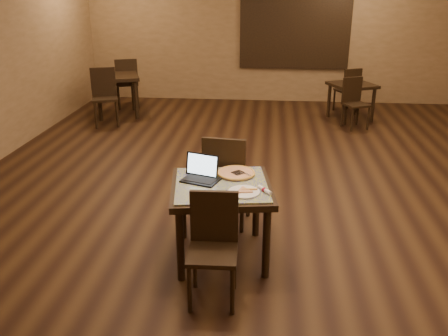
# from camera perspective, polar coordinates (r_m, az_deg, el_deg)

# --- Properties ---
(ground) EXTENTS (10.00, 10.00, 0.00)m
(ground) POSITION_cam_1_polar(r_m,az_deg,el_deg) (6.13, 5.00, -2.67)
(ground) COLOR black
(ground) RESTS_ON ground
(wall_back) EXTENTS (8.00, 0.02, 3.00)m
(wall_back) POSITION_cam_1_polar(r_m,az_deg,el_deg) (10.65, 5.71, 15.99)
(wall_back) COLOR olive
(wall_back) RESTS_ON ground
(mural) EXTENTS (2.34, 0.05, 1.64)m
(mural) POSITION_cam_1_polar(r_m,az_deg,el_deg) (10.61, 8.53, 16.12)
(mural) COLOR #275690
(mural) RESTS_ON wall_back
(tiled_table) EXTENTS (1.05, 1.05, 0.76)m
(tiled_table) POSITION_cam_1_polar(r_m,az_deg,el_deg) (4.41, -0.33, -3.15)
(tiled_table) COLOR black
(tiled_table) RESTS_ON ground
(chair_main_near) EXTENTS (0.41, 0.41, 0.92)m
(chair_main_near) POSITION_cam_1_polar(r_m,az_deg,el_deg) (3.93, -1.29, -8.74)
(chair_main_near) COLOR black
(chair_main_near) RESTS_ON ground
(chair_main_far) EXTENTS (0.50, 0.50, 1.04)m
(chair_main_far) POSITION_cam_1_polar(r_m,az_deg,el_deg) (5.00, 0.26, -1.01)
(chair_main_far) COLOR black
(chair_main_far) RESTS_ON ground
(laptop) EXTENTS (0.39, 0.35, 0.23)m
(laptop) POSITION_cam_1_polar(r_m,az_deg,el_deg) (4.47, -2.75, -0.61)
(laptop) COLOR black
(laptop) RESTS_ON tiled_table
(plate) EXTENTS (0.28, 0.28, 0.02)m
(plate) POSITION_cam_1_polar(r_m,az_deg,el_deg) (4.19, 2.42, -2.91)
(plate) COLOR white
(plate) RESTS_ON tiled_table
(pizza_slice) EXTENTS (0.20, 0.20, 0.02)m
(pizza_slice) POSITION_cam_1_polar(r_m,az_deg,el_deg) (4.18, 2.42, -2.74)
(pizza_slice) COLOR beige
(pizza_slice) RESTS_ON plate
(pizza_pan) EXTENTS (0.33, 0.33, 0.01)m
(pizza_pan) POSITION_cam_1_polar(r_m,az_deg,el_deg) (4.58, 1.47, -0.76)
(pizza_pan) COLOR silver
(pizza_pan) RESTS_ON tiled_table
(pizza_whole) EXTENTS (0.37, 0.37, 0.03)m
(pizza_whole) POSITION_cam_1_polar(r_m,az_deg,el_deg) (4.58, 1.47, -0.58)
(pizza_whole) COLOR beige
(pizza_whole) RESTS_ON pizza_pan
(spatula) EXTENTS (0.25, 0.27, 0.01)m
(spatula) POSITION_cam_1_polar(r_m,az_deg,el_deg) (4.55, 1.71, -0.59)
(spatula) COLOR silver
(spatula) RESTS_ON pizza_whole
(napkin_roll) EXTENTS (0.13, 0.16, 0.04)m
(napkin_roll) POSITION_cam_1_polar(r_m,az_deg,el_deg) (4.22, 4.89, -2.64)
(napkin_roll) COLOR white
(napkin_roll) RESTS_ON tiled_table
(other_table_a) EXTENTS (0.99, 0.99, 0.70)m
(other_table_a) POSITION_cam_1_polar(r_m,az_deg,el_deg) (9.49, 15.12, 9.07)
(other_table_a) COLOR black
(other_table_a) RESTS_ON ground
(other_table_a_chair_near) EXTENTS (0.52, 0.52, 0.90)m
(other_table_a_chair_near) POSITION_cam_1_polar(r_m,az_deg,el_deg) (8.98, 15.38, 7.92)
(other_table_a_chair_near) COLOR black
(other_table_a_chair_near) RESTS_ON ground
(other_table_a_chair_far) EXTENTS (0.52, 0.52, 0.90)m
(other_table_a_chair_far) POSITION_cam_1_polar(r_m,az_deg,el_deg) (10.02, 14.81, 9.33)
(other_table_a_chair_far) COLOR black
(other_table_a_chair_far) RESTS_ON ground
(other_table_b) EXTENTS (1.10, 1.10, 0.80)m
(other_table_b) POSITION_cam_1_polar(r_m,az_deg,el_deg) (9.67, -12.88, 10.03)
(other_table_b) COLOR black
(other_table_b) RESTS_ON ground
(other_table_b_chair_near) EXTENTS (0.58, 0.58, 1.04)m
(other_table_b_chair_near) POSITION_cam_1_polar(r_m,az_deg,el_deg) (9.13, -14.20, 8.73)
(other_table_b_chair_near) COLOR black
(other_table_b_chair_near) RESTS_ON ground
(other_table_b_chair_far) EXTENTS (0.58, 0.58, 1.04)m
(other_table_b_chair_far) POSITION_cam_1_polar(r_m,az_deg,el_deg) (10.24, -11.63, 10.29)
(other_table_b_chair_far) COLOR black
(other_table_b_chair_far) RESTS_ON ground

